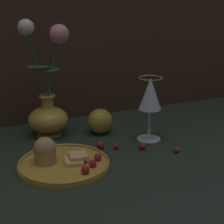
{
  "coord_description": "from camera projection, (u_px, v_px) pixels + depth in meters",
  "views": [
    {
      "loc": [
        -0.34,
        -0.88,
        0.41
      ],
      "look_at": [
        0.05,
        0.0,
        0.1
      ],
      "focal_mm": 60.0,
      "sensor_mm": 36.0,
      "label": 1
    }
  ],
  "objects": [
    {
      "name": "ground_plane",
      "position": [
        96.0,
        149.0,
        1.02
      ],
      "size": [
        2.4,
        2.4,
        0.0
      ],
      "primitive_type": "plane",
      "color": "#232D23",
      "rests_on": "ground"
    },
    {
      "name": "vase",
      "position": [
        48.0,
        104.0,
        1.09
      ],
      "size": [
        0.14,
        0.12,
        0.34
      ],
      "color": "gold",
      "rests_on": "ground_plane"
    },
    {
      "name": "plate_with_pastries",
      "position": [
        60.0,
        161.0,
        0.92
      ],
      "size": [
        0.23,
        0.23,
        0.08
      ],
      "color": "gold",
      "rests_on": "ground_plane"
    },
    {
      "name": "wine_glass",
      "position": [
        150.0,
        97.0,
        1.05
      ],
      "size": [
        0.07,
        0.07,
        0.18
      ],
      "color": "silver",
      "rests_on": "ground_plane"
    },
    {
      "name": "apple_beside_vase",
      "position": [
        100.0,
        121.0,
        1.13
      ],
      "size": [
        0.08,
        0.08,
        0.09
      ],
      "color": "#B2932D",
      "rests_on": "ground_plane"
    },
    {
      "name": "berry_near_plate",
      "position": [
        177.0,
        150.0,
        1.0
      ],
      "size": [
        0.02,
        0.02,
        0.02
      ],
      "primitive_type": "sphere",
      "color": "#AD192D",
      "rests_on": "ground_plane"
    },
    {
      "name": "berry_front_center",
      "position": [
        101.0,
        145.0,
        1.02
      ],
      "size": [
        0.02,
        0.02,
        0.02
      ],
      "primitive_type": "sphere",
      "color": "#AD192D",
      "rests_on": "ground_plane"
    },
    {
      "name": "berry_by_glass_stem",
      "position": [
        116.0,
        146.0,
        1.02
      ],
      "size": [
        0.01,
        0.01,
        0.01
      ],
      "primitive_type": "sphere",
      "color": "#AD192D",
      "rests_on": "ground_plane"
    },
    {
      "name": "berry_under_candlestick",
      "position": [
        142.0,
        146.0,
        1.02
      ],
      "size": [
        0.02,
        0.02,
        0.02
      ],
      "primitive_type": "sphere",
      "color": "#AD192D",
      "rests_on": "ground_plane"
    }
  ]
}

